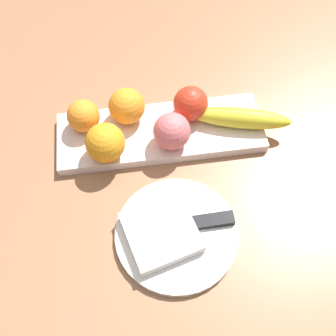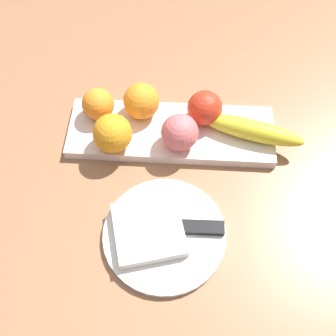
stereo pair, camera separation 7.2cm
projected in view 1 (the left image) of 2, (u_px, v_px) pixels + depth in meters
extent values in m
plane|color=#946545|center=(145.00, 151.00, 0.80)|extent=(2.40, 2.40, 0.00)
cube|color=white|center=(161.00, 133.00, 0.81)|extent=(0.41, 0.14, 0.02)
sphere|color=red|center=(191.00, 104.00, 0.79)|extent=(0.07, 0.07, 0.07)
ellipsoid|color=yellow|center=(240.00, 118.00, 0.79)|extent=(0.20, 0.09, 0.04)
sphere|color=orange|center=(83.00, 116.00, 0.78)|extent=(0.06, 0.06, 0.06)
sphere|color=orange|center=(127.00, 106.00, 0.79)|extent=(0.07, 0.07, 0.07)
sphere|color=orange|center=(105.00, 143.00, 0.74)|extent=(0.07, 0.07, 0.07)
sphere|color=#D5676B|center=(172.00, 132.00, 0.75)|extent=(0.07, 0.07, 0.07)
cylinder|color=white|center=(177.00, 234.00, 0.70)|extent=(0.21, 0.21, 0.01)
cube|color=white|center=(161.00, 232.00, 0.69)|extent=(0.14, 0.14, 0.02)
cube|color=silver|center=(174.00, 227.00, 0.70)|extent=(0.15, 0.02, 0.00)
cube|color=black|center=(208.00, 221.00, 0.70)|extent=(0.09, 0.03, 0.01)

